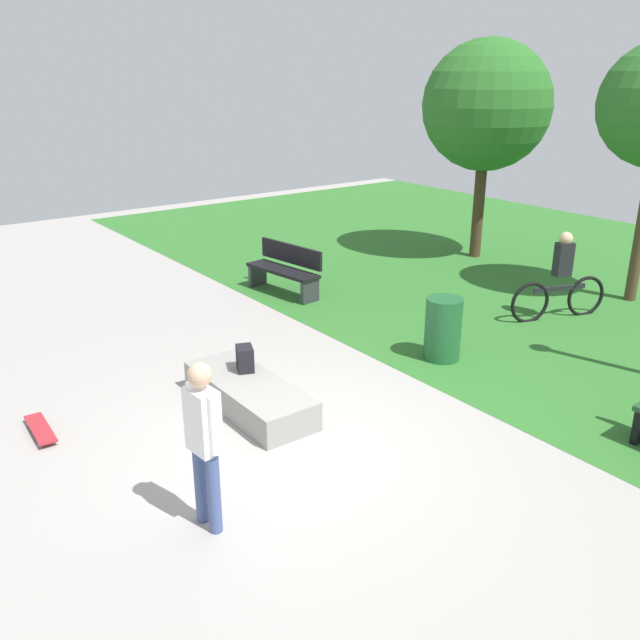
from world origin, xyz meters
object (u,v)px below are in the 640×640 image
Objects in this scene: concrete_ledge at (249,395)px; park_bench_far_left at (285,268)px; skater_performing_trick at (204,435)px; cyclist_on_bicycle at (560,282)px; backpack_on_ledge at (245,358)px; skateboard_by_ledge at (40,429)px; tree_tall_oak at (487,106)px; trash_bin at (443,329)px.

park_bench_far_left is (-3.55, 2.95, 0.30)m from concrete_ledge.
skater_performing_trick is 0.95× the size of cyclist_on_bicycle.
backpack_on_ledge reaches higher than skateboard_by_ledge.
skater_performing_trick reaches higher than concrete_ledge.
backpack_on_ledge is 2.54m from skateboard_by_ledge.
concrete_ledge is at bearing 68.32° from skateboard_by_ledge.
park_bench_far_left is at bearing -94.35° from tree_tall_oak.
concrete_ledge is 1.22× the size of park_bench_far_left.
tree_tall_oak is (0.37, 4.89, 2.75)m from park_bench_far_left.
skateboard_by_ledge is at bearing -103.44° from trash_bin.
tree_tall_oak reaches higher than skater_performing_trick.
concrete_ledge is 2.46m from skater_performing_trick.
concrete_ledge reaches higher than skateboard_by_ledge.
park_bench_far_left is at bearing -178.66° from trash_bin.
concrete_ledge is 2.46m from skateboard_by_ledge.
skateboard_by_ledge is at bearing 99.10° from backpack_on_ledge.
skater_performing_trick is 0.36× the size of tree_tall_oak.
skateboard_by_ledge is at bearing -63.24° from park_bench_far_left.
trash_bin is (-1.40, 4.56, -0.50)m from skater_performing_trick.
skater_performing_trick reaches higher than skateboard_by_ledge.
park_bench_far_left is at bearing -143.29° from cyclist_on_bicycle.
skateboard_by_ledge is 0.49× the size of park_bench_far_left.
trash_bin reaches higher than concrete_ledge.
skateboard_by_ledge is 5.88m from park_bench_far_left.
tree_tall_oak reaches higher than cyclist_on_bicycle.
park_bench_far_left is at bearing -18.19° from backpack_on_ledge.
skateboard_by_ledge is (-0.59, -2.42, -0.46)m from backpack_on_ledge.
trash_bin reaches higher than park_bench_far_left.
cyclist_on_bicycle reaches higher than skateboard_by_ledge.
tree_tall_oak is at bearing 126.45° from trash_bin.
park_bench_far_left is 4.86m from cyclist_on_bicycle.
backpack_on_ledge is at bearing 76.26° from skateboard_by_ledge.
cyclist_on_bicycle is (3.52, -1.98, -2.60)m from tree_tall_oak.
concrete_ledge is at bearing -67.95° from tree_tall_oak.
tree_tall_oak is (-3.18, 7.84, 3.05)m from concrete_ledge.
backpack_on_ledge is at bearing 155.70° from concrete_ledge.
trash_bin reaches higher than backpack_on_ledge.
skater_performing_trick is 4.80m from trash_bin.
tree_tall_oak is at bearing -46.78° from backpack_on_ledge.
backpack_on_ledge is 0.07× the size of tree_tall_oak.
tree_tall_oak is 4.81m from cyclist_on_bicycle.
tree_tall_oak is at bearing 102.63° from skateboard_by_ledge.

